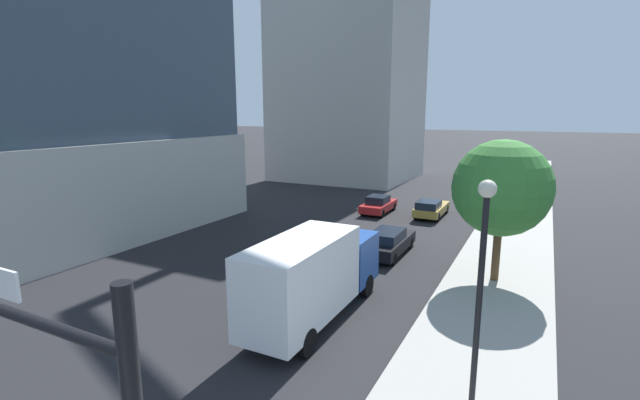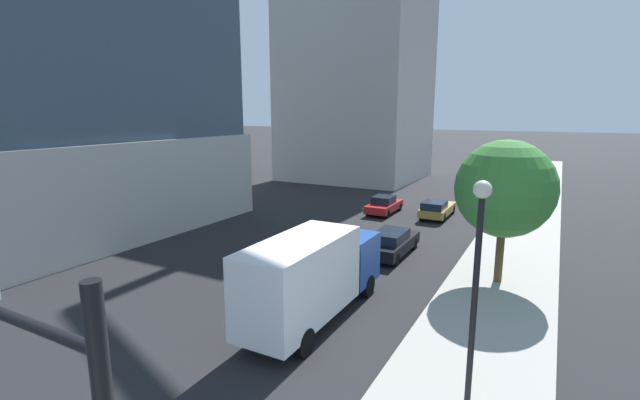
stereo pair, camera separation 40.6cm
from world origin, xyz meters
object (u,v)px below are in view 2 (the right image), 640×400
object	(u,v)px
car_black	(392,243)
box_truck	(312,274)
car_gold	(437,209)
street_lamp	(477,267)
car_red	(384,205)
car_green	(306,245)
street_tree	(505,189)
construction_building	(358,39)

from	to	relation	value
car_black	box_truck	world-z (taller)	box_truck
car_gold	street_lamp	bearing A→B (deg)	-74.17
car_red	box_truck	distance (m)	19.06
car_black	box_truck	xyz separation A→B (m)	(0.00, -8.98, 1.17)
car_red	car_gold	world-z (taller)	car_red
street_lamp	car_red	distance (m)	24.00
street_lamp	car_green	distance (m)	14.19
street_tree	car_black	bearing A→B (deg)	163.63
car_red	car_gold	xyz separation A→B (m)	(4.01, 0.53, 0.02)
street_lamp	construction_building	bearing A→B (deg)	117.71
construction_building	car_green	size ratio (longest dim) A/B	9.23
car_red	car_black	distance (m)	10.41
construction_building	box_truck	xyz separation A→B (m)	(13.89, -35.46, -14.22)
car_green	car_gold	bearing A→B (deg)	72.54
street_tree	box_truck	distance (m)	9.65
car_green	car_red	size ratio (longest dim) A/B	1.02
construction_building	car_gold	distance (m)	26.41
car_gold	car_green	bearing A→B (deg)	-107.46
construction_building	car_black	xyz separation A→B (m)	(13.89, -26.48, -15.39)
street_tree	box_truck	world-z (taller)	street_tree
street_tree	car_red	bearing A→B (deg)	130.82
construction_building	car_red	world-z (taller)	construction_building
car_black	construction_building	bearing A→B (deg)	117.67
construction_building	car_black	size ratio (longest dim) A/B	8.27
box_truck	car_green	bearing A→B (deg)	122.10
car_green	car_red	world-z (taller)	car_green
car_red	box_truck	world-z (taller)	box_truck
car_gold	street_tree	bearing A→B (deg)	-64.05
construction_building	car_black	world-z (taller)	construction_building
street_lamp	box_truck	world-z (taller)	street_lamp
construction_building	car_black	distance (m)	33.63
street_tree	car_red	world-z (taller)	street_tree
street_lamp	street_tree	bearing A→B (deg)	92.65
street_lamp	car_green	world-z (taller)	street_lamp
street_lamp	car_black	world-z (taller)	street_lamp
car_red	car_gold	bearing A→B (deg)	7.54
construction_building	box_truck	distance (m)	40.65
car_gold	box_truck	distance (m)	19.16
street_lamp	car_gold	bearing A→B (deg)	105.83
construction_building	street_lamp	world-z (taller)	construction_building
street_lamp	box_truck	xyz separation A→B (m)	(-6.23, 2.84, -2.25)
street_lamp	car_black	xyz separation A→B (m)	(-6.23, 11.82, -3.41)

